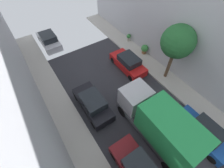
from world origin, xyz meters
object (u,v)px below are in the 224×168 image
object	(u,v)px
parked_car_right_1	(203,132)
parked_car_right_2	(128,63)
potted_plant_3	(145,49)
parked_car_left_3	(93,103)
street_tree_1	(178,42)
delivery_truck	(160,124)
potted_plant_2	(129,37)
parked_car_left_4	(49,40)

from	to	relation	value
parked_car_right_1	parked_car_right_2	bearing A→B (deg)	90.00
parked_car_right_2	potted_plant_3	xyz separation A→B (m)	(2.95, 0.85, 0.00)
parked_car_left_3	street_tree_1	xyz separation A→B (m)	(7.75, -0.79, 3.43)
delivery_truck	potted_plant_2	xyz separation A→B (m)	(5.64, 10.62, -1.12)
parked_car_left_4	delivery_truck	bearing A→B (deg)	-79.97
parked_car_left_4	potted_plant_2	size ratio (longest dim) A/B	4.69
parked_car_right_1	parked_car_right_2	world-z (taller)	same
delivery_truck	street_tree_1	size ratio (longest dim) A/B	1.22
parked_car_right_2	delivery_truck	distance (m)	7.48
delivery_truck	potted_plant_2	bearing A→B (deg)	62.02
parked_car_right_1	potted_plant_3	size ratio (longest dim) A/B	4.05
delivery_truck	potted_plant_2	world-z (taller)	delivery_truck
street_tree_1	parked_car_right_2	bearing A→B (deg)	127.38
delivery_truck	parked_car_left_4	bearing A→B (deg)	100.03
parked_car_left_3	potted_plant_3	size ratio (longest dim) A/B	4.05
parked_car_right_1	potted_plant_2	distance (m)	12.93
parked_car_left_3	potted_plant_2	xyz separation A→B (m)	(8.34, 6.01, -0.05)
delivery_truck	street_tree_1	world-z (taller)	street_tree_1
parked_car_right_2	potted_plant_2	distance (m)	4.75
parked_car_right_1	delivery_truck	bearing A→B (deg)	143.90
parked_car_right_2	potted_plant_3	world-z (taller)	parked_car_right_2
parked_car_right_1	potted_plant_3	world-z (taller)	parked_car_right_1
parked_car_left_3	potted_plant_2	world-z (taller)	parked_car_left_3
street_tree_1	potted_plant_2	size ratio (longest dim) A/B	6.06
parked_car_right_2	delivery_truck	size ratio (longest dim) A/B	0.64
parked_car_left_3	parked_car_right_1	world-z (taller)	same
parked_car_left_4	parked_car_right_2	distance (m)	9.96
parked_car_left_3	parked_car_left_4	world-z (taller)	same
parked_car_right_1	potted_plant_2	size ratio (longest dim) A/B	4.69
parked_car_right_2	potted_plant_3	size ratio (longest dim) A/B	4.05
parked_car_left_3	delivery_truck	size ratio (longest dim) A/B	0.64
street_tree_1	potted_plant_3	size ratio (longest dim) A/B	5.23
potted_plant_2	parked_car_right_2	bearing A→B (deg)	-128.26
parked_car_left_4	potted_plant_3	size ratio (longest dim) A/B	4.05
parked_car_right_2	potted_plant_2	size ratio (longest dim) A/B	4.69
parked_car_right_1	street_tree_1	bearing A→B (deg)	67.93
parked_car_left_4	street_tree_1	xyz separation A→B (m)	(7.75, -11.44, 3.43)
parked_car_left_4	parked_car_right_2	size ratio (longest dim) A/B	1.00
parked_car_left_4	potted_plant_2	bearing A→B (deg)	-29.07
potted_plant_2	potted_plant_3	xyz separation A→B (m)	(0.01, -2.88, 0.06)
street_tree_1	parked_car_left_3	bearing A→B (deg)	174.17
parked_car_left_3	delivery_truck	bearing A→B (deg)	-59.64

